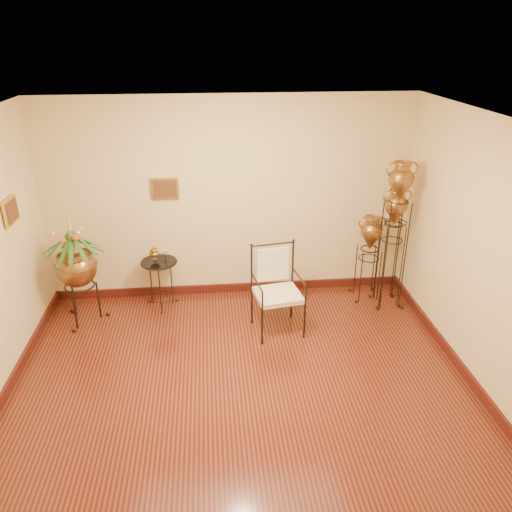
{
  "coord_description": "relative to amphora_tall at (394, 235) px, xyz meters",
  "views": [
    {
      "loc": [
        -0.27,
        -4.0,
        3.54
      ],
      "look_at": [
        0.25,
        1.3,
        1.1
      ],
      "focal_mm": 35.0,
      "sensor_mm": 36.0,
      "label": 1
    }
  ],
  "objects": [
    {
      "name": "ground",
      "position": [
        -2.15,
        -1.91,
        -1.05
      ],
      "size": [
        5.0,
        5.0,
        0.0
      ],
      "primitive_type": "plane",
      "color": "#592C15",
      "rests_on": "ground"
    },
    {
      "name": "room_shell",
      "position": [
        -2.16,
        -1.91,
        0.69
      ],
      "size": [
        5.02,
        5.02,
        2.81
      ],
      "color": "#D6C18A",
      "rests_on": "ground"
    },
    {
      "name": "amphora_tall",
      "position": [
        0.0,
        0.0,
        0.0
      ],
      "size": [
        0.48,
        0.48,
        2.05
      ],
      "rotation": [
        0.0,
        0.0,
        0.22
      ],
      "color": "black",
      "rests_on": "ground"
    },
    {
      "name": "amphora_mid",
      "position": [
        0.0,
        0.05,
        -0.2
      ],
      "size": [
        0.44,
        0.44,
        1.67
      ],
      "rotation": [
        0.0,
        0.0,
        0.19
      ],
      "color": "black",
      "rests_on": "ground"
    },
    {
      "name": "amphora_short",
      "position": [
        -0.23,
        0.24,
        -0.43
      ],
      "size": [
        0.41,
        0.41,
        1.25
      ],
      "rotation": [
        0.0,
        0.0,
        0.08
      ],
      "color": "black",
      "rests_on": "ground"
    },
    {
      "name": "planter_urn",
      "position": [
        -4.13,
        -0.04,
        -0.21
      ],
      "size": [
        1.02,
        1.02,
        1.49
      ],
      "rotation": [
        0.0,
        0.0,
        0.35
      ],
      "color": "black",
      "rests_on": "ground"
    },
    {
      "name": "armchair",
      "position": [
        -1.62,
        -0.53,
        -0.49
      ],
      "size": [
        0.71,
        0.68,
        1.12
      ],
      "rotation": [
        0.0,
        0.0,
        0.16
      ],
      "color": "black",
      "rests_on": "ground"
    },
    {
      "name": "side_table",
      "position": [
        -3.13,
        0.24,
        -0.69
      ],
      "size": [
        0.6,
        0.6,
        0.87
      ],
      "rotation": [
        0.0,
        0.0,
        0.33
      ],
      "color": "black",
      "rests_on": "ground"
    }
  ]
}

